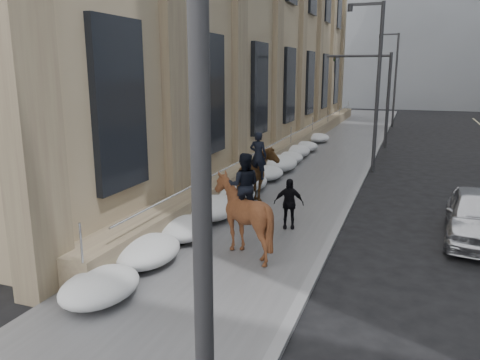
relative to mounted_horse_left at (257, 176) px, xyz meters
name	(u,v)px	position (x,y,z in m)	size (l,w,h in m)	color
ground	(200,277)	(0.54, -6.03, -1.19)	(140.00, 140.00, 0.00)	black
sidewalk	(296,184)	(0.54, 3.97, -1.13)	(5.00, 80.00, 0.12)	#525254
curb	(357,189)	(3.16, 3.97, -1.13)	(0.24, 80.00, 0.12)	slate
limestone_building	(256,5)	(-4.72, 13.93, 7.71)	(6.10, 44.00, 18.00)	#978263
bg_building_mid	(418,0)	(4.54, 53.97, 12.81)	(30.00, 12.00, 28.00)	slate
bg_building_far	(351,39)	(-5.46, 65.97, 8.81)	(24.00, 12.00, 20.00)	gray
streetlight_near	(183,110)	(3.28, -12.03, 3.39)	(1.71, 0.24, 8.00)	#2D2D30
streetlight_mid	(375,77)	(3.28, 7.97, 3.39)	(1.71, 0.24, 8.00)	#2D2D30
streetlight_far	(394,74)	(3.28, 27.97, 3.39)	(1.71, 0.24, 8.00)	#2D2D30
traffic_signal	(374,85)	(2.61, 15.97, 2.82)	(4.10, 0.22, 6.00)	#2D2D30
snow_bank	(252,181)	(-0.88, 2.08, -0.72)	(1.70, 18.10, 0.76)	silver
mounted_horse_left	(257,176)	(0.00, 0.00, 0.00)	(1.11, 2.39, 2.67)	#543519
mounted_horse_right	(243,212)	(1.09, -4.51, 0.08)	(2.14, 2.29, 2.71)	#4E2916
pedestrian	(289,203)	(1.73, -2.08, -0.28)	(0.92, 0.38, 1.58)	black
car_silver	(478,215)	(7.15, -0.88, -0.43)	(1.79, 4.45, 1.52)	#B0B1B8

